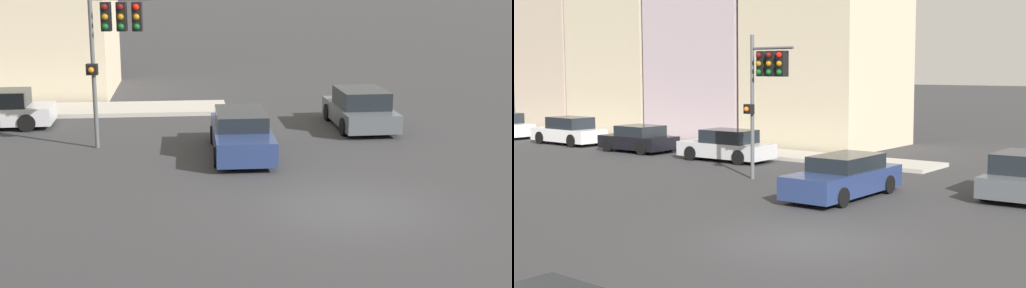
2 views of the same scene
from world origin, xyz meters
TOP-DOWN VIEW (x-y plane):
  - ground_plane at (0.00, 0.00)m, footprint 300.00×300.00m
  - rowhouse_backdrop at (18.27, 21.49)m, footprint 8.22×26.11m
  - traffic_signal at (6.61, 6.18)m, footprint 0.55×2.15m
  - crossing_car_0 at (8.91, -2.38)m, footprint 4.30×2.08m
  - crossing_car_2 at (5.50, 2.25)m, footprint 4.72×1.87m
  - parked_car_0 at (10.13, 10.97)m, footprint 1.89×4.37m
  - parked_car_1 at (10.19, 16.62)m, footprint 1.99×3.80m
  - parked_car_2 at (10.33, 22.17)m, footprint 1.91×4.44m

SIDE VIEW (x-z plane):
  - ground_plane at x=0.00m, z-range 0.00..0.00m
  - parked_car_1 at x=10.19m, z-range -0.03..1.26m
  - crossing_car_2 at x=5.50m, z-range -0.03..1.31m
  - parked_car_0 at x=10.13m, z-range -0.04..1.34m
  - crossing_car_0 at x=8.91m, z-range -0.05..1.39m
  - parked_car_2 at x=10.33m, z-range -0.05..1.43m
  - traffic_signal at x=6.61m, z-range 1.15..6.42m
  - rowhouse_backdrop at x=18.27m, z-range -0.75..12.48m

